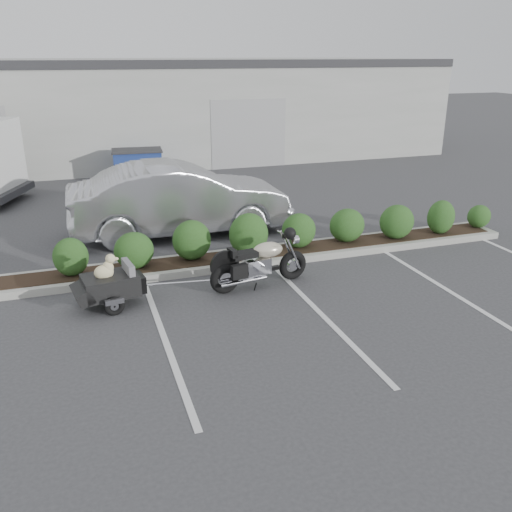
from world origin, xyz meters
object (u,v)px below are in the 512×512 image
object	(u,v)px
pet_trailer	(110,285)
sedan	(180,199)
dumpster	(138,165)
motorcycle	(260,263)

from	to	relation	value
pet_trailer	sedan	distance (m)	4.24
sedan	dumpster	distance (m)	6.27
pet_trailer	dumpster	world-z (taller)	dumpster
pet_trailer	sedan	bearing A→B (deg)	52.88
sedan	motorcycle	bearing A→B (deg)	-167.71
motorcycle	dumpster	size ratio (longest dim) A/B	1.15
pet_trailer	sedan	size ratio (longest dim) A/B	0.31
motorcycle	dumpster	distance (m)	10.04
sedan	dumpster	xyz separation A→B (m)	(-0.26, 6.26, -0.31)
motorcycle	sedan	bearing A→B (deg)	93.11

